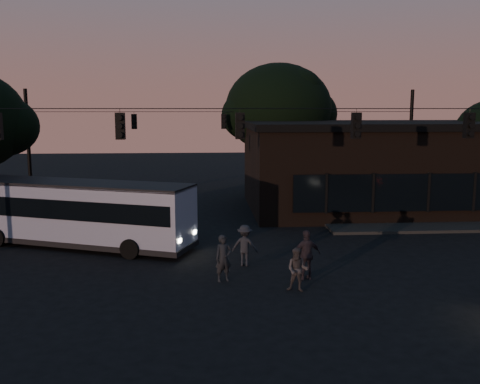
{
  "coord_description": "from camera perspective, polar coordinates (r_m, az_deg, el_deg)",
  "views": [
    {
      "loc": [
        -1.4,
        -16.4,
        6.19
      ],
      "look_at": [
        0.0,
        4.0,
        3.0
      ],
      "focal_mm": 40.0,
      "sensor_mm": 36.0,
      "label": 1
    }
  ],
  "objects": [
    {
      "name": "ground",
      "position": [
        17.59,
        0.91,
        -11.74
      ],
      "size": [
        120.0,
        120.0,
        0.0
      ],
      "primitive_type": "plane",
      "color": "black",
      "rests_on": "ground"
    },
    {
      "name": "sidewalk_far_right",
      "position": [
        33.79,
        19.53,
        -2.08
      ],
      "size": [
        14.0,
        10.0,
        0.15
      ],
      "primitive_type": "cube",
      "color": "black",
      "rests_on": "ground"
    },
    {
      "name": "building",
      "position": [
        34.19,
        13.82,
        2.76
      ],
      "size": [
        15.4,
        10.41,
        5.4
      ],
      "color": "black",
      "rests_on": "ground"
    },
    {
      "name": "tree_behind",
      "position": [
        38.78,
        4.12,
        8.84
      ],
      "size": [
        7.6,
        7.6,
        9.43
      ],
      "color": "black",
      "rests_on": "ground"
    },
    {
      "name": "signal_rig_near",
      "position": [
        20.53,
        -0.0,
        4.0
      ],
      "size": [
        26.24,
        0.3,
        7.5
      ],
      "color": "black",
      "rests_on": "ground"
    },
    {
      "name": "signal_rig_far",
      "position": [
        36.49,
        -1.73,
        5.74
      ],
      "size": [
        26.24,
        0.3,
        7.5
      ],
      "color": "black",
      "rests_on": "ground"
    },
    {
      "name": "bus",
      "position": [
        25.12,
        -16.66,
        -1.91
      ],
      "size": [
        10.65,
        6.1,
        2.95
      ],
      "rotation": [
        0.0,
        0.0,
        -0.38
      ],
      "color": "gray",
      "rests_on": "ground"
    },
    {
      "name": "pedestrian_a",
      "position": [
        19.44,
        -1.77,
        -7.07
      ],
      "size": [
        0.72,
        0.58,
        1.71
      ],
      "primitive_type": "imported",
      "rotation": [
        0.0,
        0.0,
        0.31
      ],
      "color": "black",
      "rests_on": "ground"
    },
    {
      "name": "pedestrian_b",
      "position": [
        18.51,
        6.15,
        -8.25
      ],
      "size": [
        0.89,
        0.8,
        1.52
      ],
      "primitive_type": "imported",
      "rotation": [
        0.0,
        0.0,
        -0.35
      ],
      "color": "#383334",
      "rests_on": "ground"
    },
    {
      "name": "pedestrian_c",
      "position": [
        19.77,
        7.13,
        -6.67
      ],
      "size": [
        1.15,
        0.65,
        1.84
      ],
      "primitive_type": "imported",
      "rotation": [
        0.0,
        0.0,
        3.34
      ],
      "color": "#272026",
      "rests_on": "ground"
    },
    {
      "name": "pedestrian_d",
      "position": [
        21.31,
        0.53,
        -5.72
      ],
      "size": [
        1.2,
        0.9,
        1.65
      ],
      "primitive_type": "imported",
      "rotation": [
        0.0,
        0.0,
        2.84
      ],
      "color": "black",
      "rests_on": "ground"
    }
  ]
}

